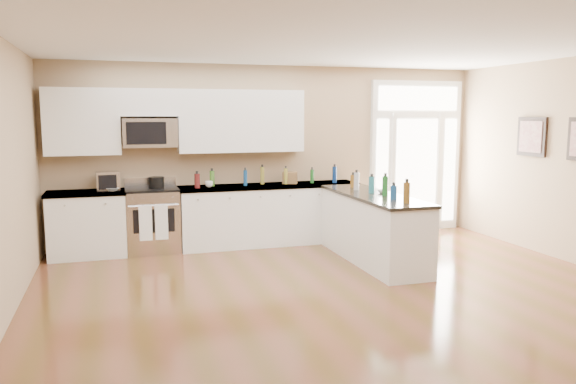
{
  "coord_description": "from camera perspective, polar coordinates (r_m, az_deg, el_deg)",
  "views": [
    {
      "loc": [
        -2.45,
        -4.71,
        2.02
      ],
      "look_at": [
        -0.38,
        2.0,
        1.05
      ],
      "focal_mm": 35.0,
      "sensor_mm": 36.0,
      "label": 1
    }
  ],
  "objects": [
    {
      "name": "upper_cabinet_right",
      "position": [
        8.75,
        -4.78,
        7.19
      ],
      "size": [
        1.94,
        0.33,
        0.95
      ],
      "primitive_type": "cube",
      "color": "white",
      "rests_on": "room_shell"
    },
    {
      "name": "upper_cabinet_short",
      "position": [
        8.56,
        -13.97,
        8.82
      ],
      "size": [
        0.82,
        0.33,
        0.4
      ],
      "primitive_type": "cube",
      "color": "white",
      "rests_on": "room_shell"
    },
    {
      "name": "bowl_peninsula",
      "position": [
        7.92,
        9.62,
        0.06
      ],
      "size": [
        0.2,
        0.2,
        0.05
      ],
      "primitive_type": "imported",
      "rotation": [
        0.0,
        0.0,
        -0.4
      ],
      "color": "white",
      "rests_on": "peninsula_cabinet"
    },
    {
      "name": "wall_art_near",
      "position": [
        9.1,
        23.51,
        5.18
      ],
      "size": [
        0.05,
        0.58,
        0.58
      ],
      "color": "black",
      "rests_on": "room_shell"
    },
    {
      "name": "entry_door",
      "position": [
        10.03,
        12.83,
        3.54
      ],
      "size": [
        1.7,
        0.1,
        2.6
      ],
      "color": "white",
      "rests_on": "ground"
    },
    {
      "name": "upper_cabinet_left",
      "position": [
        8.55,
        -20.18,
        6.73
      ],
      "size": [
        1.04,
        0.33,
        0.95
      ],
      "primitive_type": "cube",
      "color": "white",
      "rests_on": "room_shell"
    },
    {
      "name": "peninsula_cabinet",
      "position": [
        7.88,
        8.6,
        -3.85
      ],
      "size": [
        0.69,
        2.32,
        0.94
      ],
      "color": "white",
      "rests_on": "ground"
    },
    {
      "name": "cardboard_box",
      "position": [
        8.89,
        0.2,
        1.46
      ],
      "size": [
        0.27,
        0.24,
        0.18
      ],
      "primitive_type": "cube",
      "rotation": [
        0.0,
        0.0,
        -0.4
      ],
      "color": "brown",
      "rests_on": "back_cabinet_right"
    },
    {
      "name": "room_shell",
      "position": [
        5.32,
        10.36,
        4.37
      ],
      "size": [
        8.0,
        8.0,
        8.0
      ],
      "color": "tan",
      "rests_on": "ground"
    },
    {
      "name": "back_cabinet_right",
      "position": [
        8.85,
        -1.84,
        -2.47
      ],
      "size": [
        2.85,
        0.66,
        0.94
      ],
      "color": "white",
      "rests_on": "ground"
    },
    {
      "name": "kitchen_range",
      "position": [
        8.55,
        -13.58,
        -2.76
      ],
      "size": [
        0.76,
        0.68,
        1.08
      ],
      "color": "silver",
      "rests_on": "ground"
    },
    {
      "name": "cup_counter",
      "position": [
        8.54,
        -8.03,
        0.8
      ],
      "size": [
        0.15,
        0.15,
        0.09
      ],
      "primitive_type": "imported",
      "rotation": [
        0.0,
        0.0,
        -0.37
      ],
      "color": "white",
      "rests_on": "back_cabinet_right"
    },
    {
      "name": "ground",
      "position": [
        5.68,
        9.93,
        -13.12
      ],
      "size": [
        8.0,
        8.0,
        0.0
      ],
      "primitive_type": "plane",
      "color": "#573B18"
    },
    {
      "name": "counter_bottles",
      "position": [
        8.14,
        3.25,
        1.04
      ],
      "size": [
        2.38,
        2.46,
        0.27
      ],
      "color": "#19591E",
      "rests_on": "back_cabinet_right"
    },
    {
      "name": "back_cabinet_left",
      "position": [
        8.55,
        -19.7,
        -3.28
      ],
      "size": [
        1.1,
        0.66,
        0.94
      ],
      "color": "white",
      "rests_on": "ground"
    },
    {
      "name": "bowl_left",
      "position": [
        8.4,
        -17.41,
        0.26
      ],
      "size": [
        0.19,
        0.19,
        0.05
      ],
      "primitive_type": "imported",
      "rotation": [
        0.0,
        0.0,
        -0.01
      ],
      "color": "white",
      "rests_on": "back_cabinet_left"
    },
    {
      "name": "microwave",
      "position": [
        8.52,
        -13.87,
        5.86
      ],
      "size": [
        0.78,
        0.41,
        0.42
      ],
      "color": "silver",
      "rests_on": "room_shell"
    },
    {
      "name": "stockpot",
      "position": [
        8.49,
        -13.23,
        0.99
      ],
      "size": [
        0.25,
        0.25,
        0.18
      ],
      "primitive_type": "cylinder",
      "rotation": [
        0.0,
        0.0,
        0.06
      ],
      "color": "black",
      "rests_on": "kitchen_range"
    },
    {
      "name": "toaster_oven",
      "position": [
        8.47,
        -17.85,
        1.07
      ],
      "size": [
        0.34,
        0.28,
        0.27
      ],
      "primitive_type": "cube",
      "rotation": [
        0.0,
        0.0,
        0.1
      ],
      "color": "silver",
      "rests_on": "back_cabinet_left"
    }
  ]
}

